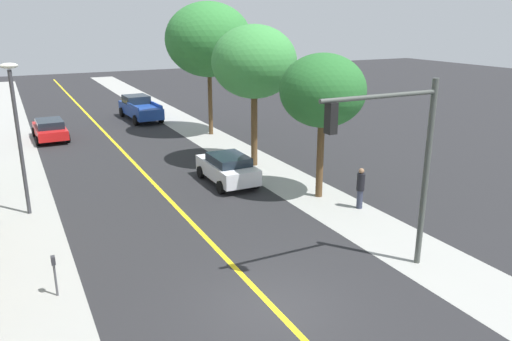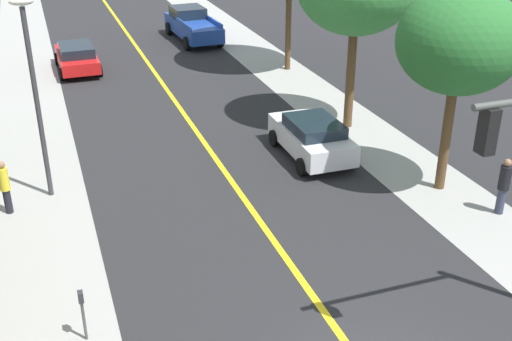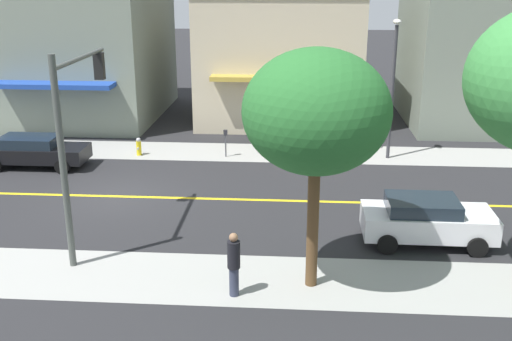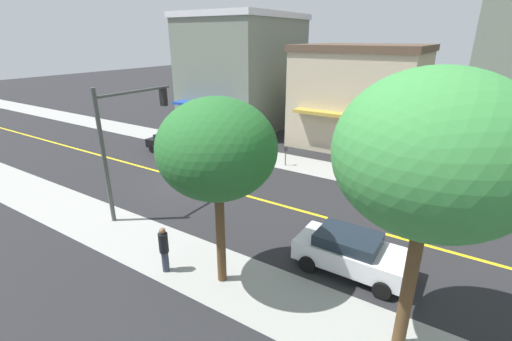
{
  "view_description": "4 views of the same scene",
  "coord_description": "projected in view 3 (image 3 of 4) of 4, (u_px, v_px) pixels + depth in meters",
  "views": [
    {
      "loc": [
        -6.21,
        -11.19,
        8.16
      ],
      "look_at": [
        2.98,
        7.09,
        1.87
      ],
      "focal_mm": 35.05,
      "sensor_mm": 36.0,
      "label": 1
    },
    {
      "loc": [
        -5.73,
        -8.58,
        9.87
      ],
      "look_at": [
        -0.16,
        7.26,
        1.8
      ],
      "focal_mm": 44.65,
      "sensor_mm": 36.0,
      "label": 2
    },
    {
      "loc": [
        21.92,
        6.98,
        8.54
      ],
      "look_at": [
        1.46,
        5.55,
        1.69
      ],
      "focal_mm": 42.52,
      "sensor_mm": 36.0,
      "label": 3
    },
    {
      "loc": [
        14.86,
        14.3,
        8.38
      ],
      "look_at": [
        -0.54,
        4.43,
        1.4
      ],
      "focal_mm": 24.72,
      "sensor_mm": 36.0,
      "label": 4
    }
  ],
  "objects": [
    {
      "name": "parking_meter",
      "position": [
        226.0,
        139.0,
        28.68
      ],
      "size": [
        0.12,
        0.18,
        1.32
      ],
      "color": "#4C4C51",
      "rests_on": "ground"
    },
    {
      "name": "pedestrian_black_shirt",
      "position": [
        234.0,
        263.0,
        16.37
      ],
      "size": [
        0.35,
        0.35,
        1.86
      ],
      "rotation": [
        0.0,
        0.0,
        4.19
      ],
      "color": "#33384C",
      "rests_on": "ground"
    },
    {
      "name": "pedestrian_yellow_shirt",
      "position": [
        368.0,
        131.0,
        29.77
      ],
      "size": [
        0.31,
        0.31,
        1.77
      ],
      "rotation": [
        0.0,
        0.0,
        2.28
      ],
      "color": "black",
      "rests_on": "ground"
    },
    {
      "name": "sidewalk_left",
      "position": [
        155.0,
        151.0,
        29.92
      ],
      "size": [
        3.06,
        126.0,
        0.01
      ],
      "primitive_type": "cube",
      "color": "#9E9E99",
      "rests_on": "ground"
    },
    {
      "name": "traffic_light_mast",
      "position": [
        75.0,
        120.0,
        18.26
      ],
      "size": [
        4.39,
        0.32,
        6.35
      ],
      "rotation": [
        0.0,
        0.0,
        3.14
      ],
      "color": "#474C47",
      "rests_on": "ground"
    },
    {
      "name": "white_sedan_right_curb",
      "position": [
        426.0,
        219.0,
        19.66
      ],
      "size": [
        2.12,
        4.2,
        1.52
      ],
      "rotation": [
        0.0,
        0.0,
        1.57
      ],
      "color": "silver",
      "rests_on": "ground"
    },
    {
      "name": "tan_rowhouse",
      "position": [
        88.0,
        28.0,
        35.72
      ],
      "size": [
        12.14,
        8.54,
        10.37
      ],
      "rotation": [
        0.0,
        0.0,
        -1.57
      ],
      "color": "gray",
      "rests_on": "ground"
    },
    {
      "name": "street_lamp",
      "position": [
        393.0,
        74.0,
        27.52
      ],
      "size": [
        0.7,
        0.36,
        6.44
      ],
      "color": "#38383D",
      "rests_on": "ground"
    },
    {
      "name": "sidewalk_right",
      "position": [
        57.0,
        273.0,
        17.89
      ],
      "size": [
        3.06,
        126.0,
        0.01
      ],
      "primitive_type": "cube",
      "color": "#9E9E99",
      "rests_on": "ground"
    },
    {
      "name": "road_centerline_stripe",
      "position": [
        119.0,
        196.0,
        23.91
      ],
      "size": [
        0.2,
        126.0,
        0.0
      ],
      "primitive_type": "cube",
      "color": "yellow",
      "rests_on": "ground"
    },
    {
      "name": "pale_office_building",
      "position": [
        280.0,
        52.0,
        35.37
      ],
      "size": [
        9.45,
        9.41,
        7.83
      ],
      "rotation": [
        0.0,
        0.0,
        -1.57
      ],
      "color": "beige",
      "rests_on": "ground"
    },
    {
      "name": "corner_shop_building",
      "position": [
        480.0,
        0.0,
        33.71
      ],
      "size": [
        9.79,
        7.68,
        13.75
      ],
      "rotation": [
        0.0,
        0.0,
        -1.57
      ],
      "color": "gray",
      "rests_on": "ground"
    },
    {
      "name": "fire_hydrant",
      "position": [
        139.0,
        147.0,
        29.08
      ],
      "size": [
        0.44,
        0.24,
        0.86
      ],
      "color": "yellow",
      "rests_on": "ground"
    },
    {
      "name": "street_tree_left_near",
      "position": [
        316.0,
        112.0,
        15.67
      ],
      "size": [
        3.89,
        3.89,
        6.68
      ],
      "color": "brown",
      "rests_on": "ground"
    },
    {
      "name": "ground_plane",
      "position": [
        119.0,
        196.0,
        23.91
      ],
      "size": [
        140.0,
        140.0,
        0.0
      ],
      "primitive_type": "plane",
      "color": "#262628"
    },
    {
      "name": "black_sedan_left_curb",
      "position": [
        34.0,
        151.0,
        27.28
      ],
      "size": [
        1.97,
        4.64,
        1.42
      ],
      "rotation": [
        0.0,
        0.0,
        1.57
      ],
      "color": "black",
      "rests_on": "ground"
    }
  ]
}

